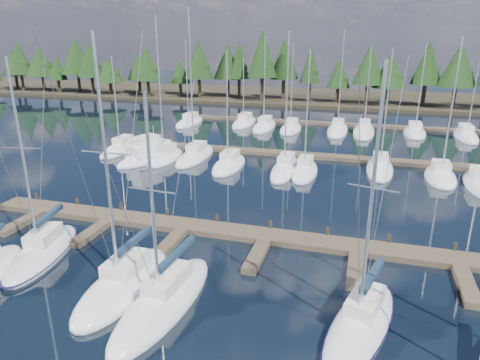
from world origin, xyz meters
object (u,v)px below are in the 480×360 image
(front_sailboat_1, at_px, (43,252))
(front_sailboat_4, at_px, (361,324))
(front_sailboat_2, at_px, (124,284))
(front_sailboat_3, at_px, (165,301))
(motor_yacht_left, at_px, (149,155))
(main_dock, at_px, (265,240))

(front_sailboat_1, bearing_deg, front_sailboat_4, -4.95)
(front_sailboat_2, bearing_deg, front_sailboat_3, -15.68)
(front_sailboat_2, bearing_deg, motor_yacht_left, 114.79)
(front_sailboat_1, height_order, motor_yacht_left, front_sailboat_1)
(main_dock, bearing_deg, motor_yacht_left, 136.59)
(front_sailboat_3, height_order, motor_yacht_left, front_sailboat_3)
(main_dock, bearing_deg, front_sailboat_4, -49.35)
(front_sailboat_3, distance_m, front_sailboat_4, 9.88)
(front_sailboat_4, bearing_deg, motor_yacht_left, 134.85)
(front_sailboat_1, distance_m, front_sailboat_3, 10.08)
(front_sailboat_2, bearing_deg, front_sailboat_4, 0.44)
(front_sailboat_3, bearing_deg, front_sailboat_1, 165.07)
(front_sailboat_1, bearing_deg, main_dock, 23.83)
(main_dock, relative_size, front_sailboat_1, 3.36)
(motor_yacht_left, bearing_deg, front_sailboat_2, -65.21)
(front_sailboat_1, distance_m, front_sailboat_2, 7.10)
(main_dock, relative_size, front_sailboat_3, 3.70)
(front_sailboat_4, bearing_deg, front_sailboat_3, -174.76)
(front_sailboat_1, distance_m, front_sailboat_4, 19.66)
(front_sailboat_2, height_order, motor_yacht_left, front_sailboat_2)
(main_dock, distance_m, front_sailboat_2, 9.85)
(front_sailboat_1, relative_size, motor_yacht_left, 1.35)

